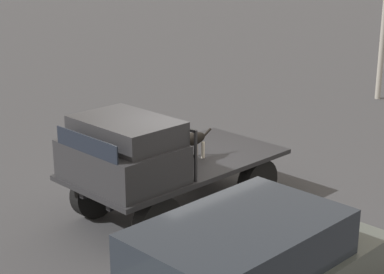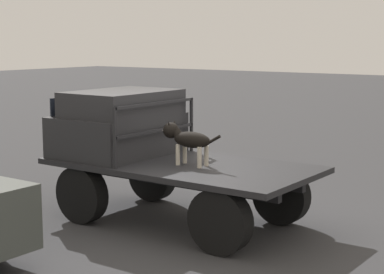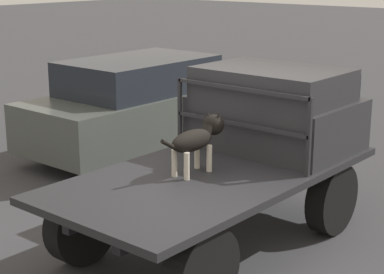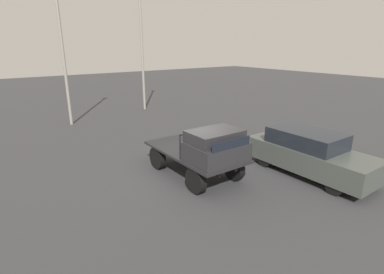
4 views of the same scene
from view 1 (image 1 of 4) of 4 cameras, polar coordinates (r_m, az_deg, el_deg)
The scene contains 5 objects.
ground_plane at distance 11.32m, azimuth -1.27°, elevation -6.46°, with size 80.00×80.00×0.00m, color #38383A.
flatbed_truck at distance 11.08m, azimuth -1.29°, elevation -3.47°, with size 3.85×1.93×0.89m.
truck_cab at distance 10.11m, azimuth -6.12°, elevation -1.27°, with size 1.35×1.81×0.98m.
truck_headboard at distance 10.52m, azimuth -3.10°, elevation 0.09°, with size 0.04×1.81×0.84m.
dog at distance 10.90m, azimuth -0.42°, elevation -0.26°, with size 1.00×0.23×0.61m.
Camera 1 is at (7.13, 7.51, 4.57)m, focal length 60.00 mm.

